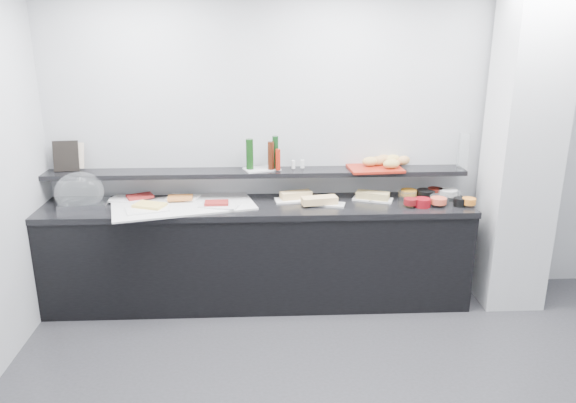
{
  "coord_description": "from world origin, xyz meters",
  "views": [
    {
      "loc": [
        -0.65,
        -2.8,
        2.36
      ],
      "look_at": [
        -0.45,
        1.45,
        1.0
      ],
      "focal_mm": 35.0,
      "sensor_mm": 36.0,
      "label": 1
    }
  ],
  "objects_px": {
    "cloche_base": "(84,204)",
    "bread_tray": "(375,168)",
    "framed_print": "(66,156)",
    "condiment_tray": "(262,169)",
    "sandwich_plate_mid": "(327,204)",
    "carafe": "(463,150)"
  },
  "relations": [
    {
      "from": "sandwich_plate_mid",
      "to": "carafe",
      "type": "bearing_deg",
      "value": 26.46
    },
    {
      "from": "framed_print",
      "to": "bread_tray",
      "type": "relative_size",
      "value": 0.58
    },
    {
      "from": "cloche_base",
      "to": "bread_tray",
      "type": "height_order",
      "value": "bread_tray"
    },
    {
      "from": "cloche_base",
      "to": "bread_tray",
      "type": "xyz_separation_m",
      "value": [
        2.46,
        0.14,
        0.24
      ]
    },
    {
      "from": "bread_tray",
      "to": "carafe",
      "type": "bearing_deg",
      "value": -1.08
    },
    {
      "from": "cloche_base",
      "to": "sandwich_plate_mid",
      "type": "distance_m",
      "value": 2.02
    },
    {
      "from": "cloche_base",
      "to": "condiment_tray",
      "type": "xyz_separation_m",
      "value": [
        1.48,
        0.18,
        0.24
      ]
    },
    {
      "from": "sandwich_plate_mid",
      "to": "framed_print",
      "type": "height_order",
      "value": "framed_print"
    },
    {
      "from": "cloche_base",
      "to": "sandwich_plate_mid",
      "type": "height_order",
      "value": "cloche_base"
    },
    {
      "from": "cloche_base",
      "to": "bread_tray",
      "type": "bearing_deg",
      "value": -0.4
    },
    {
      "from": "sandwich_plate_mid",
      "to": "bread_tray",
      "type": "height_order",
      "value": "bread_tray"
    },
    {
      "from": "sandwich_plate_mid",
      "to": "carafe",
      "type": "height_order",
      "value": "carafe"
    },
    {
      "from": "cloche_base",
      "to": "carafe",
      "type": "relative_size",
      "value": 1.28
    },
    {
      "from": "sandwich_plate_mid",
      "to": "framed_print",
      "type": "xyz_separation_m",
      "value": [
        -2.2,
        0.27,
        0.37
      ]
    },
    {
      "from": "bread_tray",
      "to": "sandwich_plate_mid",
      "type": "bearing_deg",
      "value": -159.81
    },
    {
      "from": "framed_print",
      "to": "condiment_tray",
      "type": "relative_size",
      "value": 0.88
    },
    {
      "from": "framed_print",
      "to": "bread_tray",
      "type": "height_order",
      "value": "framed_print"
    },
    {
      "from": "condiment_tray",
      "to": "carafe",
      "type": "relative_size",
      "value": 0.98
    },
    {
      "from": "sandwich_plate_mid",
      "to": "framed_print",
      "type": "relative_size",
      "value": 1.15
    },
    {
      "from": "sandwich_plate_mid",
      "to": "carafe",
      "type": "distance_m",
      "value": 1.3
    },
    {
      "from": "sandwich_plate_mid",
      "to": "condiment_tray",
      "type": "relative_size",
      "value": 1.02
    },
    {
      "from": "framed_print",
      "to": "condiment_tray",
      "type": "bearing_deg",
      "value": -6.82
    }
  ]
}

